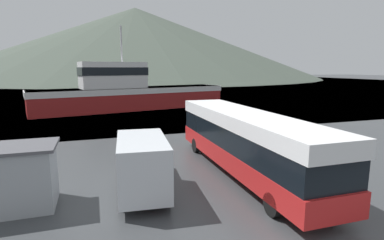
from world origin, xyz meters
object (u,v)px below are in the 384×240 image
at_px(tour_bus, 245,139).
at_px(storage_bin, 301,153).
at_px(delivery_van, 142,162).
at_px(dock_kiosk, 8,178).
at_px(fishing_boat, 129,92).

distance_m(tour_bus, storage_bin, 4.24).
relative_size(delivery_van, storage_bin, 3.91).
bearing_deg(storage_bin, delivery_van, -171.77).
bearing_deg(dock_kiosk, delivery_van, 1.78).
relative_size(delivery_van, dock_kiosk, 1.67).
relative_size(delivery_van, fishing_boat, 0.23).
xyz_separation_m(tour_bus, dock_kiosk, (-10.37, -0.84, -0.53)).
relative_size(fishing_boat, storage_bin, 16.92).
relative_size(fishing_boat, dock_kiosk, 7.23).
height_order(tour_bus, fishing_boat, fishing_boat).
bearing_deg(storage_bin, dock_kiosk, -174.02).
bearing_deg(delivery_van, fishing_boat, 90.02).
distance_m(tour_bus, fishing_boat, 26.48).
height_order(storage_bin, dock_kiosk, dock_kiosk).
bearing_deg(delivery_van, storage_bin, 13.52).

